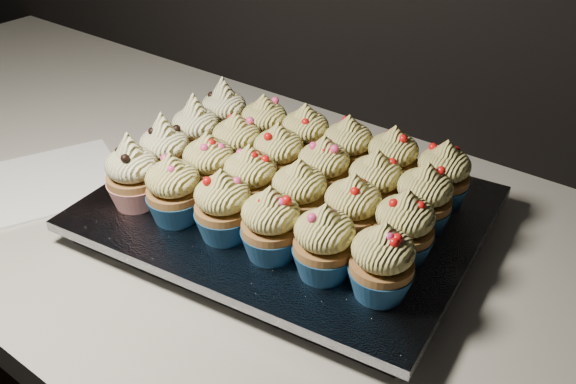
% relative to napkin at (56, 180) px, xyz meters
% --- Properties ---
extents(worktop, '(2.44, 0.64, 0.04)m').
position_rel_napkin_xyz_m(worktop, '(0.55, 0.11, -0.02)').
color(worktop, beige).
rests_on(worktop, cabinet).
extents(napkin, '(0.22, 0.22, 0.00)m').
position_rel_napkin_xyz_m(napkin, '(0.00, 0.00, 0.00)').
color(napkin, white).
rests_on(napkin, worktop).
extents(baking_tray, '(0.44, 0.35, 0.02)m').
position_rel_napkin_xyz_m(baking_tray, '(0.31, 0.11, 0.01)').
color(baking_tray, black).
rests_on(baking_tray, worktop).
extents(foil_lining, '(0.47, 0.39, 0.01)m').
position_rel_napkin_xyz_m(foil_lining, '(0.31, 0.11, 0.03)').
color(foil_lining, silver).
rests_on(foil_lining, baking_tray).
extents(cupcake_0, '(0.06, 0.06, 0.10)m').
position_rel_napkin_xyz_m(cupcake_0, '(0.17, -0.00, 0.07)').
color(cupcake_0, red).
rests_on(cupcake_0, foil_lining).
extents(cupcake_1, '(0.06, 0.06, 0.08)m').
position_rel_napkin_xyz_m(cupcake_1, '(0.23, 0.01, 0.07)').
color(cupcake_1, navy).
rests_on(cupcake_1, foil_lining).
extents(cupcake_2, '(0.06, 0.06, 0.08)m').
position_rel_napkin_xyz_m(cupcake_2, '(0.29, 0.01, 0.07)').
color(cupcake_2, navy).
rests_on(cupcake_2, foil_lining).
extents(cupcake_3, '(0.06, 0.06, 0.08)m').
position_rel_napkin_xyz_m(cupcake_3, '(0.36, 0.02, 0.07)').
color(cupcake_3, navy).
rests_on(cupcake_3, foil_lining).
extents(cupcake_4, '(0.06, 0.06, 0.08)m').
position_rel_napkin_xyz_m(cupcake_4, '(0.42, 0.03, 0.07)').
color(cupcake_4, navy).
rests_on(cupcake_4, foil_lining).
extents(cupcake_5, '(0.06, 0.06, 0.08)m').
position_rel_napkin_xyz_m(cupcake_5, '(0.48, 0.04, 0.07)').
color(cupcake_5, navy).
rests_on(cupcake_5, foil_lining).
extents(cupcake_6, '(0.06, 0.06, 0.10)m').
position_rel_napkin_xyz_m(cupcake_6, '(0.16, 0.06, 0.07)').
color(cupcake_6, red).
rests_on(cupcake_6, foil_lining).
extents(cupcake_7, '(0.06, 0.06, 0.08)m').
position_rel_napkin_xyz_m(cupcake_7, '(0.23, 0.07, 0.07)').
color(cupcake_7, navy).
rests_on(cupcake_7, foil_lining).
extents(cupcake_8, '(0.06, 0.06, 0.08)m').
position_rel_napkin_xyz_m(cupcake_8, '(0.28, 0.07, 0.07)').
color(cupcake_8, navy).
rests_on(cupcake_8, foil_lining).
extents(cupcake_9, '(0.06, 0.06, 0.08)m').
position_rel_napkin_xyz_m(cupcake_9, '(0.35, 0.08, 0.07)').
color(cupcake_9, navy).
rests_on(cupcake_9, foil_lining).
extents(cupcake_10, '(0.06, 0.06, 0.08)m').
position_rel_napkin_xyz_m(cupcake_10, '(0.41, 0.09, 0.07)').
color(cupcake_10, navy).
rests_on(cupcake_10, foil_lining).
extents(cupcake_11, '(0.06, 0.06, 0.08)m').
position_rel_napkin_xyz_m(cupcake_11, '(0.47, 0.10, 0.07)').
color(cupcake_11, navy).
rests_on(cupcake_11, foil_lining).
extents(cupcake_12, '(0.06, 0.06, 0.10)m').
position_rel_napkin_xyz_m(cupcake_12, '(0.15, 0.12, 0.07)').
color(cupcake_12, red).
rests_on(cupcake_12, foil_lining).
extents(cupcake_13, '(0.06, 0.06, 0.08)m').
position_rel_napkin_xyz_m(cupcake_13, '(0.22, 0.13, 0.07)').
color(cupcake_13, navy).
rests_on(cupcake_13, foil_lining).
extents(cupcake_14, '(0.06, 0.06, 0.08)m').
position_rel_napkin_xyz_m(cupcake_14, '(0.27, 0.13, 0.07)').
color(cupcake_14, navy).
rests_on(cupcake_14, foil_lining).
extents(cupcake_15, '(0.06, 0.06, 0.08)m').
position_rel_napkin_xyz_m(cupcake_15, '(0.34, 0.14, 0.07)').
color(cupcake_15, navy).
rests_on(cupcake_15, foil_lining).
extents(cupcake_16, '(0.06, 0.06, 0.08)m').
position_rel_napkin_xyz_m(cupcake_16, '(0.40, 0.15, 0.07)').
color(cupcake_16, navy).
rests_on(cupcake_16, foil_lining).
extents(cupcake_17, '(0.06, 0.06, 0.08)m').
position_rel_napkin_xyz_m(cupcake_17, '(0.46, 0.16, 0.07)').
color(cupcake_17, navy).
rests_on(cupcake_17, foil_lining).
extents(cupcake_18, '(0.06, 0.06, 0.10)m').
position_rel_napkin_xyz_m(cupcake_18, '(0.15, 0.18, 0.07)').
color(cupcake_18, red).
rests_on(cupcake_18, foil_lining).
extents(cupcake_19, '(0.06, 0.06, 0.08)m').
position_rel_napkin_xyz_m(cupcake_19, '(0.21, 0.19, 0.07)').
color(cupcake_19, navy).
rests_on(cupcake_19, foil_lining).
extents(cupcake_20, '(0.06, 0.06, 0.08)m').
position_rel_napkin_xyz_m(cupcake_20, '(0.27, 0.20, 0.07)').
color(cupcake_20, navy).
rests_on(cupcake_20, foil_lining).
extents(cupcake_21, '(0.06, 0.06, 0.08)m').
position_rel_napkin_xyz_m(cupcake_21, '(0.33, 0.20, 0.07)').
color(cupcake_21, navy).
rests_on(cupcake_21, foil_lining).
extents(cupcake_22, '(0.06, 0.06, 0.08)m').
position_rel_napkin_xyz_m(cupcake_22, '(0.39, 0.21, 0.07)').
color(cupcake_22, navy).
rests_on(cupcake_22, foil_lining).
extents(cupcake_23, '(0.06, 0.06, 0.08)m').
position_rel_napkin_xyz_m(cupcake_23, '(0.45, 0.21, 0.07)').
color(cupcake_23, navy).
rests_on(cupcake_23, foil_lining).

